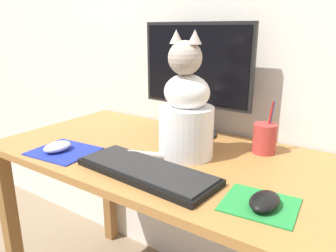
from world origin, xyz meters
TOP-DOWN VIEW (x-y plane):
  - desk at (0.00, 0.00)m, footprint 1.32×0.63m
  - monitor at (-0.07, 0.22)m, footprint 0.45×0.17m
  - keyboard at (0.00, -0.17)m, footprint 0.44×0.19m
  - mousepad_left at (-0.34, -0.19)m, footprint 0.22×0.20m
  - mousepad_right at (0.33, -0.16)m, footprint 0.19×0.17m
  - computer_mouse_left at (-0.36, -0.21)m, footprint 0.07×0.10m
  - computer_mouse_right at (0.34, -0.16)m, footprint 0.07×0.10m
  - cat at (0.02, 0.01)m, footprint 0.24×0.22m
  - pen_cup at (0.22, 0.19)m, footprint 0.08×0.08m

SIDE VIEW (x-z plane):
  - desk at x=0.00m, z-range 0.26..0.98m
  - mousepad_left at x=-0.34m, z-range 0.72..0.73m
  - mousepad_right at x=0.33m, z-range 0.72..0.73m
  - keyboard at x=0.00m, z-range 0.72..0.75m
  - computer_mouse_right at x=0.34m, z-range 0.73..0.76m
  - computer_mouse_left at x=-0.36m, z-range 0.73..0.76m
  - pen_cup at x=0.22m, z-range 0.68..0.86m
  - cat at x=0.02m, z-range 0.67..1.07m
  - monitor at x=-0.07m, z-range 0.75..1.18m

